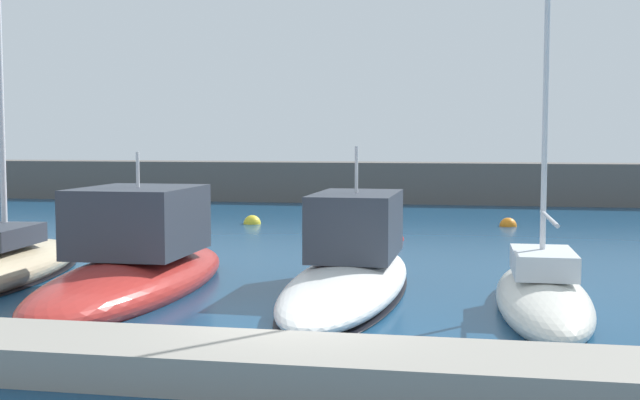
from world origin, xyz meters
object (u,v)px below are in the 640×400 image
sailboat_ivory_fourth (542,294)px  mooring_buoy_orange (508,226)px  mooring_buoy_yellow (252,224)px  motorboat_red_second (137,264)px  mooring_buoy_red (395,240)px  motorboat_white_third (351,265)px

sailboat_ivory_fourth → mooring_buoy_orange: sailboat_ivory_fourth is taller
mooring_buoy_yellow → sailboat_ivory_fourth: bearing=-55.8°
motorboat_red_second → mooring_buoy_yellow: size_ratio=12.52×
mooring_buoy_orange → motorboat_red_second: bearing=-120.3°
motorboat_red_second → mooring_buoy_yellow: bearing=4.9°
mooring_buoy_red → mooring_buoy_yellow: bearing=146.2°
motorboat_white_third → sailboat_ivory_fourth: (4.22, -1.44, -0.26)m
mooring_buoy_orange → mooring_buoy_red: mooring_buoy_orange is taller
motorboat_white_third → mooring_buoy_orange: 15.57m
mooring_buoy_orange → mooring_buoy_red: 6.73m
motorboat_white_third → mooring_buoy_orange: size_ratio=13.97×
mooring_buoy_red → motorboat_white_third: bearing=-91.0°
sailboat_ivory_fourth → motorboat_red_second: bearing=86.6°
mooring_buoy_orange → mooring_buoy_yellow: 10.62m
motorboat_red_second → sailboat_ivory_fourth: 9.18m
sailboat_ivory_fourth → mooring_buoy_yellow: sailboat_ivory_fourth is taller
mooring_buoy_yellow → mooring_buoy_red: bearing=-33.8°
motorboat_white_third → mooring_buoy_yellow: bearing=25.2°
sailboat_ivory_fourth → mooring_buoy_orange: (0.12, 16.39, -0.37)m
sailboat_ivory_fourth → mooring_buoy_yellow: bearing=34.0°
sailboat_ivory_fourth → mooring_buoy_yellow: 18.61m
motorboat_red_second → motorboat_white_third: 5.03m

